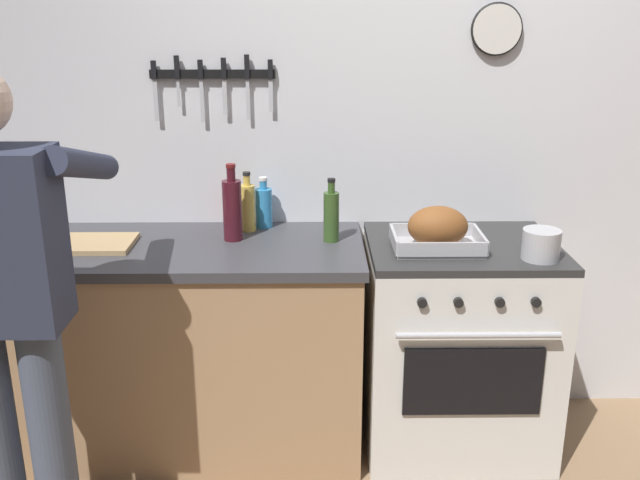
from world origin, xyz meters
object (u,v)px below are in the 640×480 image
(person_cook, at_px, (6,295))
(bottle_wine_red, at_px, (232,208))
(bottle_dish_soap, at_px, (264,207))
(bottle_cooking_oil, at_px, (248,206))
(saucepan, at_px, (541,245))
(roasting_pan, at_px, (438,230))
(cutting_board, at_px, (88,244))
(bottle_olive_oil, at_px, (331,215))
(stove, at_px, (457,344))
(bottle_hot_sauce, at_px, (231,207))

(person_cook, xyz_separation_m, bottle_wine_red, (0.64, 0.71, 0.08))
(bottle_dish_soap, relative_size, bottle_cooking_oil, 0.87)
(saucepan, relative_size, bottle_dish_soap, 0.65)
(roasting_pan, bearing_deg, bottle_wine_red, 171.29)
(cutting_board, height_order, bottle_olive_oil, bottle_olive_oil)
(bottle_dish_soap, bearing_deg, bottle_cooking_oil, -142.24)
(stove, xyz_separation_m, cutting_board, (-1.51, -0.01, 0.46))
(stove, xyz_separation_m, bottle_olive_oil, (-0.53, 0.04, 0.56))
(cutting_board, bearing_deg, bottle_wine_red, 7.64)
(stove, bearing_deg, bottle_olive_oil, 175.41)
(bottle_cooking_oil, bearing_deg, cutting_board, -162.14)
(roasting_pan, bearing_deg, bottle_cooking_oil, 161.98)
(person_cook, height_order, bottle_hot_sauce, person_cook)
(bottle_dish_soap, distance_m, bottle_wine_red, 0.21)
(person_cook, distance_m, bottle_cooking_oil, 1.08)
(bottle_olive_oil, height_order, bottle_dish_soap, bottle_olive_oil)
(saucepan, distance_m, bottle_cooking_oil, 1.20)
(person_cook, xyz_separation_m, roasting_pan, (1.45, 0.58, 0.02))
(person_cook, bearing_deg, bottle_hot_sauce, -29.53)
(roasting_pan, distance_m, bottle_wine_red, 0.83)
(saucepan, xyz_separation_m, bottle_olive_oil, (-0.78, 0.23, 0.05))
(roasting_pan, xyz_separation_m, bottle_olive_oil, (-0.41, 0.10, 0.03))
(person_cook, distance_m, bottle_dish_soap, 1.16)
(stove, height_order, cutting_board, cutting_board)
(cutting_board, relative_size, bottle_dish_soap, 1.63)
(cutting_board, bearing_deg, person_cook, -95.75)
(bottle_hot_sauce, xyz_separation_m, bottle_cooking_oil, (0.08, -0.06, 0.02))
(cutting_board, xyz_separation_m, bottle_hot_sauce, (0.55, 0.26, 0.08))
(person_cook, relative_size, bottle_wine_red, 5.27)
(cutting_board, bearing_deg, saucepan, -5.60)
(cutting_board, relative_size, bottle_hot_sauce, 1.72)
(stove, bearing_deg, cutting_board, -179.55)
(person_cook, xyz_separation_m, saucepan, (1.82, 0.46, 0.01))
(bottle_hot_sauce, distance_m, bottle_cooking_oil, 0.10)
(stove, height_order, bottle_olive_oil, bottle_olive_oil)
(bottle_wine_red, bearing_deg, bottle_olive_oil, -3.16)
(person_cook, bearing_deg, saucepan, -70.87)
(roasting_pan, height_order, bottle_hot_sauce, bottle_hot_sauce)
(bottle_cooking_oil, bearing_deg, bottle_wine_red, -112.07)
(cutting_board, distance_m, bottle_dish_soap, 0.74)
(roasting_pan, relative_size, bottle_wine_red, 1.12)
(bottle_hot_sauce, relative_size, bottle_olive_oil, 0.80)
(stove, xyz_separation_m, person_cook, (-1.57, -0.64, 0.50))
(bottle_olive_oil, bearing_deg, bottle_dish_soap, 145.47)
(bottle_cooking_oil, bearing_deg, stove, -12.06)
(roasting_pan, bearing_deg, person_cook, -158.12)
(person_cook, bearing_deg, bottle_olive_oil, -51.51)
(stove, height_order, bottle_dish_soap, bottle_dish_soap)
(stove, height_order, saucepan, saucepan)
(roasting_pan, xyz_separation_m, bottle_hot_sauce, (-0.84, 0.30, 0.01))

